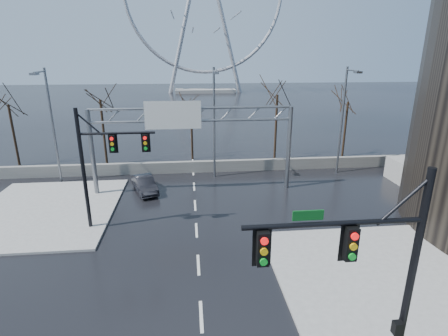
{
  "coord_description": "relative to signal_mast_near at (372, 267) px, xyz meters",
  "views": [
    {
      "loc": [
        -0.27,
        -12.67,
        11.03
      ],
      "look_at": [
        1.91,
        8.77,
        4.0
      ],
      "focal_mm": 28.0,
      "sensor_mm": 36.0,
      "label": 1
    }
  ],
  "objects": [
    {
      "name": "ground",
      "position": [
        -5.14,
        4.04,
        -4.87
      ],
      "size": [
        260.0,
        260.0,
        0.0
      ],
      "primitive_type": "plane",
      "color": "black",
      "rests_on": "ground"
    },
    {
      "name": "sidewalk_right_ext",
      "position": [
        4.86,
        6.04,
        -4.8
      ],
      "size": [
        12.0,
        10.0,
        0.15
      ],
      "primitive_type": "cube",
      "color": "gray",
      "rests_on": "ground"
    },
    {
      "name": "sidewalk_far",
      "position": [
        -16.14,
        16.04,
        -4.8
      ],
      "size": [
        10.0,
        12.0,
        0.15
      ],
      "primitive_type": "cube",
      "color": "gray",
      "rests_on": "ground"
    },
    {
      "name": "barrier_wall",
      "position": [
        -5.14,
        24.04,
        -4.32
      ],
      "size": [
        52.0,
        0.5,
        1.1
      ],
      "primitive_type": "cube",
      "color": "slate",
      "rests_on": "ground"
    },
    {
      "name": "signal_mast_near",
      "position": [
        0.0,
        0.0,
        0.0
      ],
      "size": [
        5.52,
        0.41,
        8.0
      ],
      "color": "black",
      "rests_on": "ground"
    },
    {
      "name": "signal_mast_far",
      "position": [
        -11.01,
        13.0,
        -0.04
      ],
      "size": [
        4.72,
        0.41,
        8.0
      ],
      "color": "black",
      "rests_on": "ground"
    },
    {
      "name": "sign_gantry",
      "position": [
        -5.52,
        19.0,
        0.31
      ],
      "size": [
        16.36,
        0.4,
        7.6
      ],
      "color": "slate",
      "rests_on": "ground"
    },
    {
      "name": "streetlight_left",
      "position": [
        -17.14,
        22.2,
        1.01
      ],
      "size": [
        0.5,
        2.55,
        10.0
      ],
      "color": "slate",
      "rests_on": "ground"
    },
    {
      "name": "streetlight_mid",
      "position": [
        -3.14,
        22.2,
        1.01
      ],
      "size": [
        0.5,
        2.55,
        10.0
      ],
      "color": "slate",
      "rests_on": "ground"
    },
    {
      "name": "streetlight_right",
      "position": [
        8.86,
        22.2,
        1.01
      ],
      "size": [
        0.5,
        2.55,
        10.0
      ],
      "color": "slate",
      "rests_on": "ground"
    },
    {
      "name": "tree_far_left",
      "position": [
        -23.14,
        28.04,
        0.7
      ],
      "size": [
        3.5,
        3.5,
        7.0
      ],
      "color": "black",
      "rests_on": "ground"
    },
    {
      "name": "tree_left",
      "position": [
        -14.14,
        27.54,
        1.1
      ],
      "size": [
        3.75,
        3.75,
        7.5
      ],
      "color": "black",
      "rests_on": "ground"
    },
    {
      "name": "tree_center",
      "position": [
        -5.14,
        28.54,
        0.3
      ],
      "size": [
        3.25,
        3.25,
        6.5
      ],
      "color": "black",
      "rests_on": "ground"
    },
    {
      "name": "tree_right",
      "position": [
        3.86,
        27.54,
        1.34
      ],
      "size": [
        3.9,
        3.9,
        7.8
      ],
      "color": "black",
      "rests_on": "ground"
    },
    {
      "name": "tree_far_right",
      "position": [
        11.86,
        28.04,
        0.54
      ],
      "size": [
        3.4,
        3.4,
        6.8
      ],
      "color": "black",
      "rests_on": "ground"
    },
    {
      "name": "car",
      "position": [
        -9.28,
        19.26,
        -4.19
      ],
      "size": [
        2.75,
        4.36,
        1.36
      ],
      "primitive_type": "imported",
      "rotation": [
        0.0,
        0.0,
        0.35
      ],
      "color": "black",
      "rests_on": "ground"
    }
  ]
}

